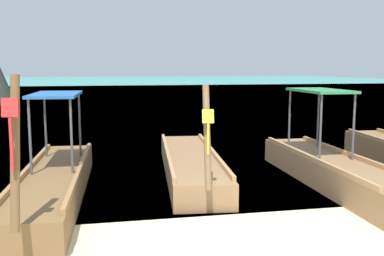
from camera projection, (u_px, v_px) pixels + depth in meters
ground at (237, 246)px, 6.75m from camera, size 120.00×120.00×0.00m
sea_water at (114, 85)px, 66.40m from camera, size 120.00×120.00×0.00m
longtail_boat_red_ribbon at (54, 182)px, 9.12m from camera, size 1.39×6.56×2.59m
longtail_boat_yellow_ribbon at (190, 164)px, 11.13m from camera, size 1.79×6.35×2.36m
longtail_boat_green_ribbon at (332, 169)px, 10.19m from camera, size 1.26×6.37×2.85m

